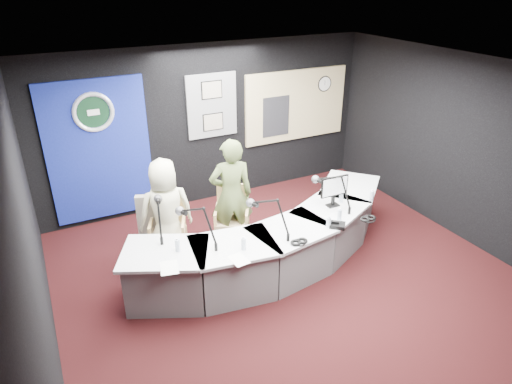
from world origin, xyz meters
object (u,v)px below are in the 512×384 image
broadcast_desk (273,243)px  person_woman (231,195)px  person_man (166,212)px  armchair_left (168,230)px  armchair_right (232,216)px

broadcast_desk → person_woman: (-0.31, 0.73, 0.50)m
person_man → armchair_left: bearing=-0.0°
person_woman → armchair_left: bearing=8.9°
armchair_left → person_woman: (0.97, -0.09, 0.38)m
broadcast_desk → person_man: 1.57m
armchair_right → person_man: (-0.97, 0.09, 0.26)m
armchair_left → person_woman: bearing=17.0°
broadcast_desk → person_woman: 0.94m
broadcast_desk → person_woman: size_ratio=2.58×
person_woman → broadcast_desk: bearing=127.3°
armchair_right → broadcast_desk: bearing=-38.0°
broadcast_desk → armchair_left: bearing=147.5°
broadcast_desk → person_woman: person_woman is taller
person_man → person_woman: (0.97, -0.09, 0.09)m
armchair_left → person_woman: person_woman is taller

